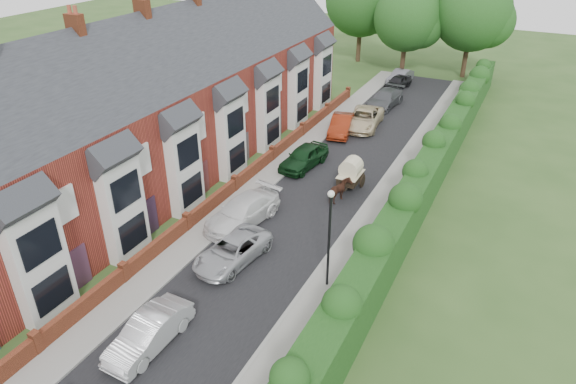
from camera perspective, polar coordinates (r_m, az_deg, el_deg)
name	(u,v)px	position (r m, az deg, el deg)	size (l,w,h in m)	color
ground	(220,316)	(23.31, -7.57, -13.54)	(140.00, 140.00, 0.00)	#2D4C1E
road	(312,201)	(31.30, 2.68, -1.01)	(6.00, 58.00, 0.02)	black
pavement_hedge_side	(377,216)	(30.11, 9.83, -2.65)	(2.20, 58.00, 0.12)	gray
pavement_house_side	(257,187)	(32.79, -3.47, 0.57)	(1.70, 58.00, 0.12)	gray
kerb_hedge_side	(359,212)	(30.36, 7.95, -2.20)	(0.18, 58.00, 0.13)	gray
kerb_house_side	(268,189)	(32.44, -2.24, 0.28)	(0.18, 58.00, 0.13)	gray
hedge	(411,200)	(28.99, 13.46, -0.86)	(2.10, 58.00, 2.85)	#113410
terrace_row	(157,110)	(33.77, -14.35, 8.78)	(9.05, 40.50, 11.50)	#9A3527
garden_wall_row	(235,185)	(32.32, -5.90, 0.81)	(0.35, 40.35, 1.10)	brown
lamppost	(330,227)	(22.80, 4.64, -3.95)	(0.32, 0.32, 5.16)	black
tree_far_left	(411,19)	(56.35, 13.49, 18.16)	(7.14, 6.80, 9.29)	#332316
tree_far_right	(477,15)	(57.14, 20.23, 17.99)	(7.98, 7.60, 10.31)	#332316
tree_far_back	(365,2)	(60.66, 8.59, 20.20)	(8.40, 8.00, 10.82)	#332316
car_silver_a	(149,332)	(22.15, -15.18, -14.83)	(1.46, 4.17, 1.38)	silver
car_silver_b	(233,251)	(25.99, -6.17, -6.50)	(2.11, 4.58, 1.27)	#A9ABB1
car_white	(242,212)	(28.88, -5.08, -2.19)	(2.10, 5.18, 1.50)	white
car_green	(304,157)	(35.14, 1.78, 3.92)	(1.78, 4.43, 1.51)	black
car_red	(341,125)	(40.82, 5.95, 7.43)	(1.53, 4.40, 1.45)	maroon
car_beige	(364,118)	(42.32, 8.44, 8.08)	(2.44, 5.30, 1.47)	beige
car_grey	(385,99)	(47.29, 10.74, 10.15)	(2.05, 5.05, 1.46)	#4B4E52
car_black	(398,82)	(52.58, 12.09, 11.85)	(1.55, 3.84, 1.31)	black
horse	(340,191)	(31.02, 5.76, 0.08)	(0.78, 1.71, 1.44)	#47251A
horse_cart	(351,172)	(32.33, 7.00, 2.27)	(1.34, 2.95, 2.13)	black
car_extra_far	(400,77)	(54.17, 12.32, 12.35)	(1.43, 4.09, 1.35)	#595A60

